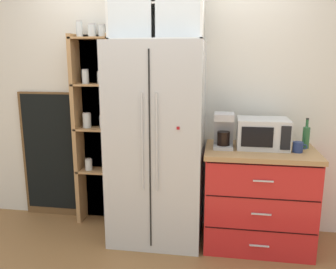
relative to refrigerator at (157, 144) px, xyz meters
name	(u,v)px	position (x,y,z in m)	size (l,w,h in m)	color
ground_plane	(157,237)	(0.00, -0.03, -0.90)	(10.56, 10.56, 0.00)	olive
wall_back_cream	(164,99)	(0.00, 0.37, 0.37)	(4.88, 0.10, 2.55)	silver
refrigerator	(157,144)	(0.00, 0.00, 0.00)	(0.83, 0.66, 1.81)	silver
pantry_shelf_column	(97,126)	(-0.66, 0.27, 0.10)	(0.46, 0.24, 2.01)	brown
counter_cabinet	(258,197)	(0.92, 0.01, -0.46)	(0.95, 0.64, 0.89)	red
microwave	(262,133)	(0.93, 0.06, 0.12)	(0.44, 0.33, 0.26)	silver
coffee_maker	(224,130)	(0.59, 0.02, 0.14)	(0.17, 0.20, 0.31)	#B7B7BC
mug_navy	(298,147)	(1.21, -0.05, 0.03)	(0.12, 0.09, 0.09)	navy
mug_red	(261,143)	(0.92, 0.05, 0.04)	(0.11, 0.07, 0.10)	red
bottle_green	(306,135)	(1.31, 0.11, 0.10)	(0.06, 0.06, 0.27)	#285B33
bottle_cobalt	(261,136)	(0.92, 0.05, 0.09)	(0.07, 0.07, 0.25)	navy
upper_cabinet	(157,6)	(0.00, 0.05, 1.19)	(0.79, 0.32, 0.58)	silver
chalkboard_menu	(50,155)	(-1.21, 0.29, -0.24)	(0.60, 0.04, 1.33)	brown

